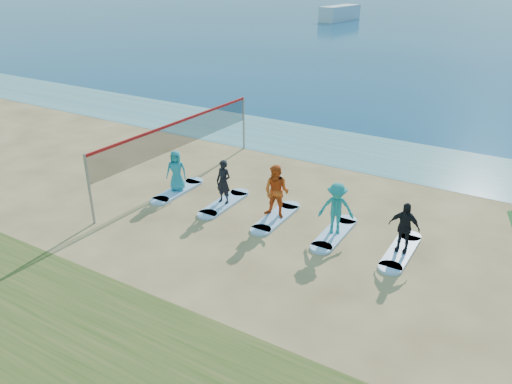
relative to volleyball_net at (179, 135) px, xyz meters
The scene contains 14 objects.
ground 6.95m from the volleyball_net, 32.03° to the right, with size 600.00×600.00×0.00m, color tan.
shallow_water 9.17m from the volleyball_net, 50.83° to the left, with size 600.00×600.00×0.00m, color teal.
volleyball_net is the anchor object (origin of this frame).
boat_offshore_a 63.62m from the volleyball_net, 106.61° to the left, with size 2.50×8.19×2.17m, color silver.
surfboard_0 2.22m from the volleyball_net, 58.51° to the right, with size 0.70×2.20×0.09m, color #A0CBF9.
student_0 1.59m from the volleyball_net, 58.51° to the right, with size 0.77×0.50×1.58m, color teal.
surfboard_1 3.52m from the volleyball_net, 20.22° to the right, with size 0.70×2.20×0.09m, color #A0CBF9.
student_1 3.15m from the volleyball_net, 20.22° to the right, with size 0.59×0.39×1.62m, color black.
surfboard_2 5.40m from the volleyball_net, 11.72° to the right, with size 0.70×2.20×0.09m, color #A0CBF9.
student_2 5.15m from the volleyball_net, 11.72° to the right, with size 0.91×0.71×1.87m, color #CE4A15.
surfboard_3 7.45m from the volleyball_net, ahead, with size 0.70×2.20×0.09m, color #A0CBF9.
student_3 7.27m from the volleyball_net, ahead, with size 1.12×0.64×1.73m, color teal.
surfboard_4 9.55m from the volleyball_net, ahead, with size 0.70×2.20×0.09m, color #A0CBF9.
student_4 9.42m from the volleyball_net, ahead, with size 0.94×0.39×1.60m, color black.
Camera 1 is at (6.57, -10.93, 8.04)m, focal length 35.00 mm.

